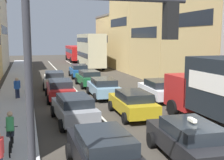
{
  "coord_description": "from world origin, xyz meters",
  "views": [
    {
      "loc": [
        -5.72,
        -7.44,
        4.58
      ],
      "look_at": [
        0.0,
        12.0,
        1.6
      ],
      "focal_mm": 46.61,
      "sensor_mm": 36.0,
      "label": 1
    }
  ],
  "objects": [
    {
      "name": "sedan_centre_lane_second",
      "position": [
        0.12,
        8.12,
        0.8
      ],
      "size": [
        2.14,
        4.34,
        1.49
      ],
      "rotation": [
        0.0,
        0.0,
        1.55
      ],
      "color": "#B29319",
      "rests_on": "ground"
    },
    {
      "name": "cyclist_on_sidewalk",
      "position": [
        -6.45,
        4.22,
        0.85
      ],
      "size": [
        0.5,
        1.73,
        1.72
      ],
      "rotation": [
        0.0,
        0.0,
        1.54
      ],
      "color": "black",
      "rests_on": "ground"
    },
    {
      "name": "sedan_right_lane_behind_truck",
      "position": [
        3.52,
        11.76,
        0.8
      ],
      "size": [
        2.26,
        4.4,
        1.49
      ],
      "rotation": [
        0.0,
        0.0,
        1.51
      ],
      "color": "silver",
      "rests_on": "ground"
    },
    {
      "name": "bus_mid_queue_primary",
      "position": [
        3.4,
        34.91,
        2.83
      ],
      "size": [
        3.05,
        10.57,
        5.06
      ],
      "rotation": [
        0.0,
        0.0,
        1.54
      ],
      "color": "#BFB793",
      "rests_on": "ground"
    },
    {
      "name": "building_row_right",
      "position": [
        9.9,
        20.98,
        5.41
      ],
      "size": [
        7.2,
        43.9,
        12.28
      ],
      "rotation": [
        0.0,
        0.0,
        -1.57
      ],
      "color": "tan",
      "rests_on": "ground"
    },
    {
      "name": "sedan_left_lane_third",
      "position": [
        -3.44,
        13.92,
        0.8
      ],
      "size": [
        2.15,
        4.34,
        1.49
      ],
      "rotation": [
        0.0,
        0.0,
        1.55
      ],
      "color": "#A51E1E",
      "rests_on": "ground"
    },
    {
      "name": "sedan_centre_lane_fifth",
      "position": [
        0.01,
        25.5,
        0.8
      ],
      "size": [
        2.18,
        4.36,
        1.49
      ],
      "rotation": [
        0.0,
        0.0,
        1.54
      ],
      "color": "#194C8C",
      "rests_on": "ground"
    },
    {
      "name": "pedestrian_near_kerb",
      "position": [
        -6.48,
        14.71,
        0.95
      ],
      "size": [
        0.46,
        0.35,
        1.66
      ],
      "rotation": [
        0.0,
        0.0,
        5.32
      ],
      "color": "#262D47",
      "rests_on": "ground"
    },
    {
      "name": "lane_stripe_right",
      "position": [
        1.7,
        20.0,
        0.01
      ],
      "size": [
        0.16,
        60.0,
        0.01
      ],
      "primitive_type": "cube",
      "color": "silver",
      "rests_on": "ground"
    },
    {
      "name": "coupe_centre_lane_fourth",
      "position": [
        -0.16,
        19.17,
        0.8
      ],
      "size": [
        2.08,
        4.31,
        1.49
      ],
      "rotation": [
        0.0,
        0.0,
        1.58
      ],
      "color": "#19592D",
      "rests_on": "ground"
    },
    {
      "name": "sidewalk_left",
      "position": [
        -6.7,
        20.0,
        0.07
      ],
      "size": [
        2.6,
        64.0,
        0.14
      ],
      "primitive_type": "cube",
      "color": "#BABABA",
      "rests_on": "ground"
    },
    {
      "name": "traffic_light_pole",
      "position": [
        -4.45,
        -1.35,
        3.82
      ],
      "size": [
        3.58,
        0.38,
        5.5
      ],
      "color": "#2D2D33",
      "rests_on": "ground"
    },
    {
      "name": "wagon_left_lane_second",
      "position": [
        -3.37,
        7.83,
        0.8
      ],
      "size": [
        2.25,
        4.39,
        1.49
      ],
      "rotation": [
        0.0,
        0.0,
        1.62
      ],
      "color": "gray",
      "rests_on": "ground"
    },
    {
      "name": "taxi_centre_lane_front",
      "position": [
        -0.02,
        1.72,
        0.8
      ],
      "size": [
        2.26,
        4.39,
        1.66
      ],
      "rotation": [
        0.0,
        0.0,
        1.52
      ],
      "color": "black",
      "rests_on": "ground"
    },
    {
      "name": "sedan_left_lane_fourth",
      "position": [
        -3.36,
        19.35,
        0.8
      ],
      "size": [
        2.27,
        4.4,
        1.49
      ],
      "rotation": [
        0.0,
        0.0,
        1.51
      ],
      "color": "beige",
      "rests_on": "ground"
    },
    {
      "name": "bus_far_queue_secondary",
      "position": [
        3.29,
        48.33,
        1.76
      ],
      "size": [
        2.96,
        10.55,
        2.9
      ],
      "rotation": [
        0.0,
        0.0,
        1.55
      ],
      "color": "#B21919",
      "rests_on": "ground"
    },
    {
      "name": "sedan_left_lane_front",
      "position": [
        -3.38,
        1.54,
        0.8
      ],
      "size": [
        2.1,
        4.32,
        1.49
      ],
      "rotation": [
        0.0,
        0.0,
        1.58
      ],
      "color": "black",
      "rests_on": "ground"
    },
    {
      "name": "hatchback_centre_lane_third",
      "position": [
        -0.17,
        13.76,
        0.8
      ],
      "size": [
        2.18,
        4.36,
        1.49
      ],
      "rotation": [
        0.0,
        0.0,
        1.54
      ],
      "color": "#759EB7",
      "rests_on": "ground"
    },
    {
      "name": "lane_stripe_left",
      "position": [
        -1.7,
        20.0,
        0.01
      ],
      "size": [
        0.16,
        60.0,
        0.01
      ],
      "primitive_type": "cube",
      "color": "silver",
      "rests_on": "ground"
    }
  ]
}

